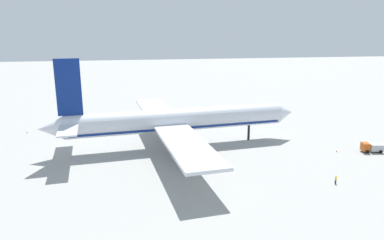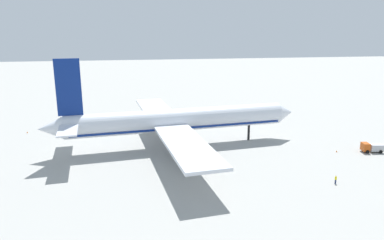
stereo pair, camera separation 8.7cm
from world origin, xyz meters
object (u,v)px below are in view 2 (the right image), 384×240
airliner (174,121)px  ground_worker_1 (336,179)px  traffic_cone_0 (27,132)px  traffic_cone_1 (276,113)px  service_truck_3 (372,147)px  traffic_cone_2 (337,151)px

airliner → ground_worker_1: (29.78, -30.08, -6.42)m
traffic_cone_0 → traffic_cone_1: size_ratio=1.00×
ground_worker_1 → traffic_cone_0: 89.50m
airliner → service_truck_3: airliner is taller
traffic_cone_0 → traffic_cone_2: size_ratio=1.00×
traffic_cone_1 → airliner: bearing=-144.1°
ground_worker_1 → traffic_cone_0: bearing=144.8°
service_truck_3 → traffic_cone_1: 45.87m
traffic_cone_1 → traffic_cone_2: size_ratio=1.00×
traffic_cone_2 → ground_worker_1: bearing=-123.1°
traffic_cone_1 → ground_worker_1: bearing=-102.5°
ground_worker_1 → traffic_cone_2: size_ratio=3.25×
service_truck_3 → traffic_cone_2: size_ratio=10.33×
ground_worker_1 → traffic_cone_0: size_ratio=3.25×
airliner → ground_worker_1: airliner is taller
service_truck_3 → traffic_cone_1: (-7.04, 45.32, -1.05)m
traffic_cone_0 → traffic_cone_2: same height
traffic_cone_0 → traffic_cone_1: bearing=6.5°
airliner → traffic_cone_0: (-43.39, 21.45, -7.05)m
traffic_cone_0 → traffic_cone_1: 87.31m
airliner → traffic_cone_0: 48.92m
airliner → service_truck_3: (50.39, -13.95, -6.00)m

